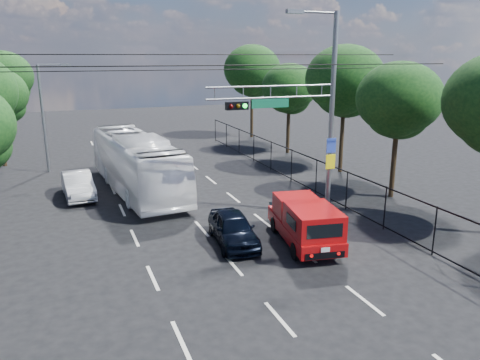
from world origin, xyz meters
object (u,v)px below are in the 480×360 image
signal_mast (309,107)px  navy_hatchback (233,228)px  red_pickup (305,221)px  white_van (78,185)px  white_bus (136,163)px

signal_mast → navy_hatchback: size_ratio=2.44×
red_pickup → navy_hatchback: 2.96m
red_pickup → white_van: 13.34m
white_van → navy_hatchback: bearing=-62.7°
signal_mast → white_bus: size_ratio=0.81×
white_bus → red_pickup: bearing=-69.6°
navy_hatchback → white_van: size_ratio=0.93×
red_pickup → white_bus: white_bus is taller
white_van → red_pickup: bearing=-55.2°
signal_mast → white_van: 13.28m
white_van → signal_mast: bearing=-39.2°
signal_mast → white_van: signal_mast is taller
red_pickup → white_bus: (-5.11, 10.52, 0.64)m
white_bus → white_van: size_ratio=2.80×
red_pickup → white_van: size_ratio=1.24×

